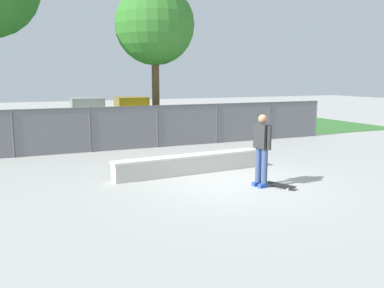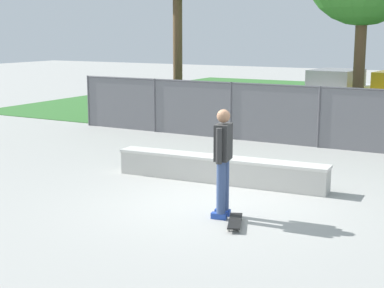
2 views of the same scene
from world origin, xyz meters
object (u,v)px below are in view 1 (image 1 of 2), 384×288
Objects in this scene: car_white at (88,114)px; car_yellow at (132,112)px; concrete_ledge at (189,164)px; tree_near_right at (155,26)px; skateboarder at (262,147)px; skateboard at (280,185)px.

car_white and car_yellow have the same top height.
tree_near_right reaches higher than concrete_ledge.
tree_near_right is at bearing 88.97° from skateboarder.
skateboard is at bearing -58.45° from concrete_ledge.
tree_near_right is at bearing 91.43° from skateboard.
tree_near_right is (0.15, 8.45, 3.84)m from skateboarder.
car_white is 1.00× the size of car_yellow.
skateboarder reaches higher than skateboard.
car_yellow reaches higher than concrete_ledge.
concrete_ledge is 0.69× the size of tree_near_right.
skateboarder is 0.42× the size of car_white.
skateboarder is (1.08, -2.06, 0.74)m from concrete_ledge.
skateboarder is 0.42× the size of car_yellow.
skateboarder reaches higher than car_yellow.
car_yellow is at bearing 87.95° from skateboarder.
skateboarder is 13.57m from car_white.
tree_near_right is at bearing 79.14° from concrete_ledge.
tree_near_right reaches higher than car_yellow.
concrete_ledge is 1.04× the size of car_white.
concrete_ledge reaches higher than skateboard.
concrete_ledge is at bearing 121.55° from skateboard.
car_yellow is at bearing 89.53° from skateboard.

